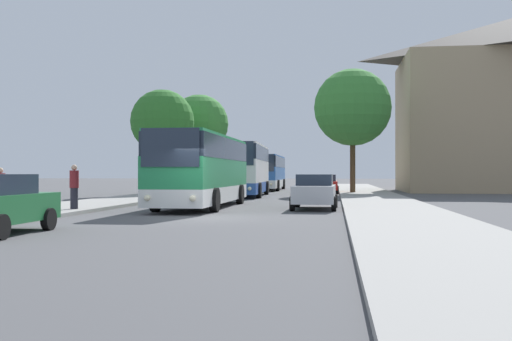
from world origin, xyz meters
The scene contains 13 objects.
ground_plane centered at (0.00, 0.00, 0.00)m, with size 300.00×300.00×0.00m, color #4C4C4F.
sidewalk_left centered at (-7.00, 0.00, 0.07)m, with size 4.00×120.00×0.15m, color gray.
sidewalk_right centered at (7.00, 0.00, 0.07)m, with size 4.00×120.00×0.15m, color gray.
bus_front centered at (-1.44, 6.32, 1.76)m, with size 2.79×11.21×3.29m.
bus_middle centered at (-1.45, 19.78, 1.87)m, with size 3.02×10.73×3.52m.
bus_rear centered at (-1.61, 34.79, 1.72)m, with size 2.94×11.88×3.20m.
parked_car_right_near centered at (3.77, 5.65, 0.80)m, with size 2.01×4.35×1.53m.
parked_car_right_far centered at (3.87, 26.03, 0.77)m, with size 2.15×4.52×1.47m.
pedestrian_waiting_near centered at (-7.79, 0.14, 0.98)m, with size 0.36×0.36×1.65m.
pedestrian_waiting_far centered at (-5.74, 2.05, 1.05)m, with size 0.36×0.36×1.78m.
tree_left_near centered at (-6.25, 26.66, 5.58)m, with size 4.73×4.73×7.81m.
tree_left_far centered at (-7.66, 20.97, 5.30)m, with size 4.57×4.57×7.46m.
tree_right_near centered at (5.99, 24.82, 6.53)m, with size 5.81×5.81×9.30m.
Camera 1 is at (4.63, -20.80, 1.59)m, focal length 42.00 mm.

